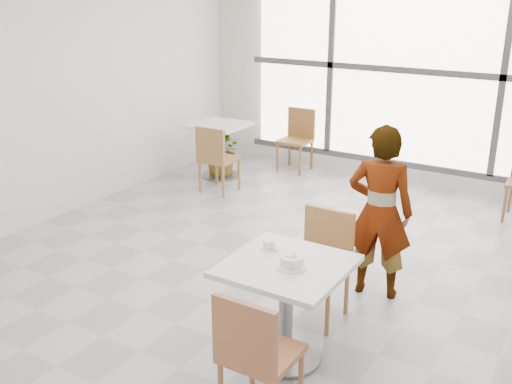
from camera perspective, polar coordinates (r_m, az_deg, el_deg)
The scene contains 14 objects.
floor at distance 5.25m, azimuth 1.74°, elevation -9.41°, with size 7.00×7.00×0.00m, color #9E9EA5.
wall_back at distance 7.90m, azimuth 14.90°, elevation 11.31°, with size 6.00×6.00×0.00m, color silver.
wall_left at distance 6.70m, azimuth -21.27°, elevation 9.29°, with size 7.00×7.00×0.00m, color silver.
window at distance 7.84m, azimuth 14.76°, elevation 11.27°, with size 4.60×0.07×2.52m.
main_table at distance 4.13m, azimuth 2.93°, elevation -9.73°, with size 0.80×0.80×0.75m.
chair_near at distance 3.59m, azimuth -0.16°, elevation -15.02°, with size 0.42×0.42×0.87m.
chair_far at distance 4.71m, azimuth 6.42°, elevation -6.26°, with size 0.42×0.42×0.87m.
oatmeal_bowl at distance 3.95m, azimuth 3.45°, elevation -6.68°, with size 0.21×0.21×0.10m.
coffee_cup at distance 4.21m, azimuth 1.22°, elevation -5.15°, with size 0.16×0.13×0.07m.
person at distance 5.00m, azimuth 11.86°, elevation -1.93°, with size 0.54×0.36×1.49m, color black.
bg_table_left at distance 8.10m, azimuth -3.48°, elevation 4.79°, with size 0.70×0.70×0.75m.
bg_chair_left_near at distance 7.44m, azimuth -3.93°, elevation 3.55°, with size 0.42×0.42×0.87m.
bg_chair_left_far at distance 8.45m, azimuth 4.05°, elevation 5.49°, with size 0.42×0.42×0.87m.
plant_left at distance 8.20m, azimuth -3.23°, elevation 4.04°, with size 0.64×0.56×0.72m, color #5A8747.
Camera 1 is at (2.27, -3.99, 2.53)m, focal length 41.47 mm.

